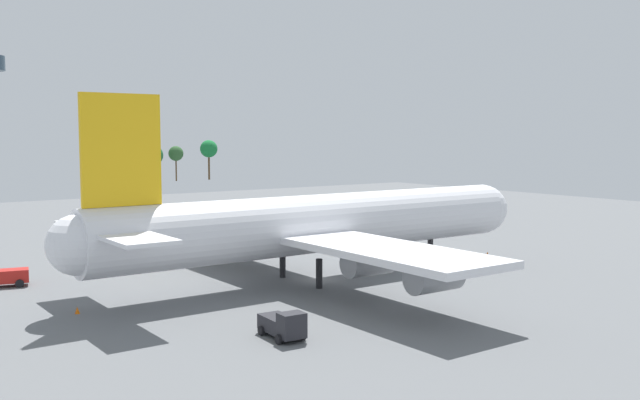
% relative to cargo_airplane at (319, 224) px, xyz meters
% --- Properties ---
extents(ground_plane, '(238.08, 238.08, 0.00)m').
position_rel_cargo_airplane_xyz_m(ground_plane, '(0.12, 0.00, -6.26)').
color(ground_plane, slate).
extents(cargo_airplane, '(59.52, 52.74, 19.96)m').
position_rel_cargo_airplane_xyz_m(cargo_airplane, '(0.00, 0.00, 0.00)').
color(cargo_airplane, silver).
rests_on(cargo_airplane, ground_plane).
extents(baggage_tug, '(2.69, 4.83, 2.36)m').
position_rel_cargo_airplane_xyz_m(baggage_tug, '(-15.80, -17.02, -5.14)').
color(baggage_tug, '#232328').
rests_on(baggage_tug, ground_plane).
extents(cargo_loader, '(2.72, 3.98, 2.06)m').
position_rel_cargo_airplane_xyz_m(cargo_loader, '(-15.82, 27.15, -5.24)').
color(cargo_loader, '#2D5193').
rests_on(cargo_loader, ground_plane).
extents(pushback_tractor, '(5.26, 3.36, 2.17)m').
position_rel_cargo_airplane_xyz_m(pushback_tractor, '(-29.54, 16.83, -5.10)').
color(pushback_tractor, silver).
rests_on(pushback_tractor, ground_plane).
extents(safety_cone_nose, '(0.51, 0.51, 0.72)m').
position_rel_cargo_airplane_xyz_m(safety_cone_nose, '(26.90, -0.98, -5.90)').
color(safety_cone_nose, orange).
rests_on(safety_cone_nose, ground_plane).
extents(safety_cone_tail, '(0.45, 0.45, 0.64)m').
position_rel_cargo_airplane_xyz_m(safety_cone_tail, '(-26.67, 0.57, -5.94)').
color(safety_cone_tail, orange).
rests_on(safety_cone_tail, ground_plane).
extents(tree_line_backdrop, '(138.68, 7.04, 14.48)m').
position_rel_cargo_airplane_xyz_m(tree_line_backdrop, '(16.07, 170.16, 3.99)').
color(tree_line_backdrop, '#51381E').
rests_on(tree_line_backdrop, ground_plane).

